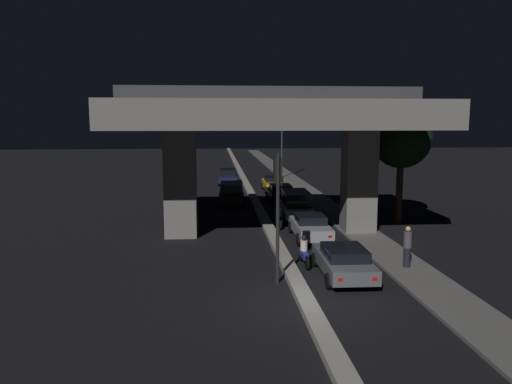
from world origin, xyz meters
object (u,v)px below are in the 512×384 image
(street_lamp, at_px, (279,133))
(motorcycle_blue_filtering_near, at_px, (304,253))
(car_silver_second, at_px, (310,226))
(car_black_fourth, at_px, (280,193))
(car_taxi_yellow_fifth, at_px, (273,184))
(traffic_light_left_of_median, at_px, (278,195))
(car_black_lead_oncoming, at_px, (231,193))
(car_grey_lead, at_px, (343,261))
(car_dark_blue_second_oncoming, at_px, (228,176))
(motorcycle_black_filtering_mid, at_px, (280,218))
(pedestrian_on_sidewalk, at_px, (407,247))
(car_white_third, at_px, (296,204))

(street_lamp, xyz_separation_m, motorcycle_blue_filtering_near, (-3.27, -33.97, -4.54))
(car_silver_second, distance_m, car_black_fourth, 12.69)
(car_black_fourth, distance_m, car_taxi_yellow_fifth, 6.05)
(traffic_light_left_of_median, height_order, car_taxi_yellow_fifth, traffic_light_left_of_median)
(traffic_light_left_of_median, relative_size, car_black_lead_oncoming, 1.13)
(car_grey_lead, height_order, car_silver_second, car_silver_second)
(car_dark_blue_second_oncoming, bearing_deg, motorcycle_black_filtering_mid, 8.35)
(car_taxi_yellow_fifth, bearing_deg, car_black_fourth, 178.86)
(car_black_fourth, height_order, car_black_lead_oncoming, car_black_lead_oncoming)
(traffic_light_left_of_median, xyz_separation_m, car_taxi_yellow_fifth, (2.93, 25.99, -2.82))
(car_grey_lead, distance_m, car_black_fourth, 19.44)
(traffic_light_left_of_median, distance_m, pedestrian_on_sidewalk, 6.49)
(traffic_light_left_of_median, distance_m, motorcycle_black_filtering_mid, 10.80)
(car_grey_lead, xyz_separation_m, car_taxi_yellow_fifth, (0.10, 25.48, 0.02))
(car_dark_blue_second_oncoming, xyz_separation_m, motorcycle_black_filtering_mid, (2.58, -21.36, -0.21))
(traffic_light_left_of_median, xyz_separation_m, car_silver_second, (2.72, 7.25, -2.82))
(car_taxi_yellow_fifth, height_order, motorcycle_blue_filtering_near, motorcycle_blue_filtering_near)
(car_white_third, relative_size, car_black_fourth, 1.04)
(car_silver_second, distance_m, car_white_third, 5.79)
(car_taxi_yellow_fifth, xyz_separation_m, pedestrian_on_sidewalk, (2.92, -24.69, 0.31))
(traffic_light_left_of_median, height_order, car_black_fourth, traffic_light_left_of_median)
(car_taxi_yellow_fifth, xyz_separation_m, car_black_lead_oncoming, (-4.10, -6.86, 0.17))
(car_grey_lead, xyz_separation_m, car_black_lead_oncoming, (-4.00, 18.62, 0.18))
(car_black_fourth, distance_m, car_dark_blue_second_oncoming, 12.33)
(car_grey_lead, relative_size, car_taxi_yellow_fifth, 0.96)
(car_white_third, xyz_separation_m, motorcycle_blue_filtering_near, (-1.39, -10.74, -0.39))
(car_silver_second, height_order, car_white_third, car_white_third)
(car_grey_lead, bearing_deg, motorcycle_blue_filtering_near, 38.03)
(traffic_light_left_of_median, bearing_deg, motorcycle_blue_filtering_near, 56.75)
(car_silver_second, height_order, motorcycle_black_filtering_mid, motorcycle_black_filtering_mid)
(motorcycle_blue_filtering_near, bearing_deg, car_dark_blue_second_oncoming, 3.20)
(car_grey_lead, xyz_separation_m, car_dark_blue_second_oncoming, (-3.92, 31.15, 0.13))
(car_black_fourth, bearing_deg, car_taxi_yellow_fifth, -1.53)
(car_silver_second, bearing_deg, car_taxi_yellow_fifth, -0.03)
(traffic_light_left_of_median, relative_size, pedestrian_on_sidewalk, 2.88)
(car_taxi_yellow_fifth, bearing_deg, traffic_light_left_of_median, 174.01)
(street_lamp, height_order, car_white_third, street_lamp)
(car_black_lead_oncoming, distance_m, motorcycle_black_filtering_mid, 9.22)
(car_black_lead_oncoming, height_order, car_dark_blue_second_oncoming, car_black_lead_oncoming)
(traffic_light_left_of_median, relative_size, street_lamp, 0.59)
(car_grey_lead, height_order, car_white_third, car_white_third)
(motorcycle_blue_filtering_near, relative_size, motorcycle_black_filtering_mid, 1.02)
(car_grey_lead, distance_m, car_taxi_yellow_fifth, 25.48)
(motorcycle_blue_filtering_near, distance_m, pedestrian_on_sidewalk, 4.48)
(traffic_light_left_of_median, distance_m, street_lamp, 36.60)
(traffic_light_left_of_median, xyz_separation_m, car_dark_blue_second_oncoming, (-1.10, 31.66, -2.71))
(street_lamp, relative_size, car_silver_second, 1.90)
(car_silver_second, bearing_deg, car_dark_blue_second_oncoming, 9.49)
(street_lamp, bearing_deg, traffic_light_left_of_median, -97.50)
(car_black_fourth, bearing_deg, motorcycle_blue_filtering_near, 175.95)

